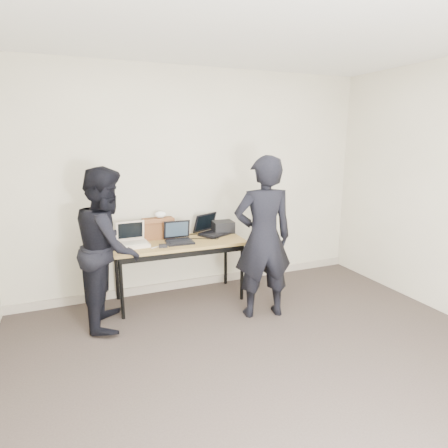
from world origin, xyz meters
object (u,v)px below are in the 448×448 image
leather_satchel (158,228)px  laptop_right (211,230)px  equipment_box (223,227)px  desk (179,246)px  laptop_center (179,237)px  person_typist (263,238)px  laptop_beige (133,241)px  person_observer (108,247)px

leather_satchel → laptop_right: bearing=-4.0°
equipment_box → laptop_right: bearing=-171.0°
desk → laptop_center: 0.11m
laptop_center → person_typist: person_typist is taller
leather_satchel → equipment_box: 0.81m
laptop_beige → person_observer: size_ratio=0.20×
leather_satchel → equipment_box: leather_satchel is taller
laptop_right → leather_satchel: bearing=148.3°
desk → leather_satchel: (-0.18, 0.23, 0.19)m
laptop_beige → laptop_right: bearing=4.7°
laptop_beige → person_observer: person_observer is taller
desk → person_observer: bearing=-161.0°
desk → person_typist: (0.72, -0.70, 0.20)m
person_typist → person_observer: (-1.52, 0.44, -0.05)m
person_typist → person_observer: bearing=-6.3°
laptop_right → person_typist: 0.91m
desk → equipment_box: 0.67m
person_observer → desk: bearing=-61.1°
leather_satchel → equipment_box: (0.81, -0.04, -0.05)m
laptop_beige → person_typist: person_typist is taller
person_observer → laptop_center: bearing=-62.3°
laptop_beige → laptop_center: 0.51m
laptop_center → person_typist: size_ratio=0.18×
laptop_center → person_observer: (-0.79, -0.24, 0.04)m
desk → laptop_right: bearing=21.0°
laptop_center → leather_satchel: (-0.18, 0.25, 0.07)m
equipment_box → person_observer: person_observer is taller
laptop_beige → laptop_center: (0.51, -0.05, 0.00)m
laptop_center → person_observer: 0.83m
leather_satchel → person_observer: 0.79m
desk → laptop_center: (-0.00, -0.02, 0.11)m
leather_satchel → desk: bearing=-50.1°
laptop_right → person_observer: bearing=172.4°
laptop_center → person_observer: bearing=-160.9°
laptop_center → leather_satchel: bearing=128.1°
desk → laptop_right: 0.50m
equipment_box → person_observer: (-1.43, -0.45, 0.02)m
laptop_center → laptop_beige: bearing=176.4°
laptop_center → laptop_right: (0.46, 0.18, 0.00)m
person_observer → leather_satchel: bearing=-40.8°
laptop_center → person_observer: person_observer is taller
desk → leather_satchel: size_ratio=4.15×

